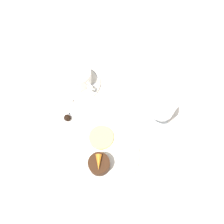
# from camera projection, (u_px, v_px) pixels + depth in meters

# --- Properties ---
(ground_plane) EXTENTS (3.00, 3.00, 0.00)m
(ground_plane) POSITION_uv_depth(u_px,v_px,m) (114.00, 147.00, 0.66)
(ground_plane) COLOR white
(dinner_plate) EXTENTS (0.23, 0.23, 0.01)m
(dinner_plate) POSITION_uv_depth(u_px,v_px,m) (100.00, 153.00, 0.65)
(dinner_plate) COLOR white
(dinner_plate) RESTS_ON ground_plane
(saucer) EXTENTS (0.14, 0.14, 0.01)m
(saucer) POSITION_uv_depth(u_px,v_px,m) (80.00, 83.00, 0.75)
(saucer) COLOR white
(saucer) RESTS_ON ground_plane
(coffee_cup) EXTENTS (0.11, 0.08, 0.06)m
(coffee_cup) POSITION_uv_depth(u_px,v_px,m) (79.00, 77.00, 0.72)
(coffee_cup) COLOR white
(coffee_cup) RESTS_ON saucer
(spoon) EXTENTS (0.02, 0.11, 0.00)m
(spoon) POSITION_uv_depth(u_px,v_px,m) (87.00, 90.00, 0.73)
(spoon) COLOR silver
(spoon) RESTS_ON saucer
(wine_glass) EXTENTS (0.07, 0.07, 0.13)m
(wine_glass) POSITION_uv_depth(u_px,v_px,m) (163.00, 107.00, 0.62)
(wine_glass) COLOR silver
(wine_glass) RESTS_ON ground_plane
(fork) EXTENTS (0.03, 0.18, 0.01)m
(fork) POSITION_uv_depth(u_px,v_px,m) (65.00, 117.00, 0.70)
(fork) COLOR silver
(fork) RESTS_ON ground_plane
(dessert_cake) EXTENTS (0.06, 0.06, 0.04)m
(dessert_cake) POSITION_uv_depth(u_px,v_px,m) (99.00, 164.00, 0.61)
(dessert_cake) COLOR #381E0F
(dessert_cake) RESTS_ON dinner_plate
(carrot_garnish) EXTENTS (0.04, 0.04, 0.02)m
(carrot_garnish) POSITION_uv_depth(u_px,v_px,m) (99.00, 162.00, 0.58)
(carrot_garnish) COLOR orange
(carrot_garnish) RESTS_ON dessert_cake
(pineapple_slice) EXTENTS (0.07, 0.07, 0.01)m
(pineapple_slice) POSITION_uv_depth(u_px,v_px,m) (101.00, 137.00, 0.66)
(pineapple_slice) COLOR #EFE075
(pineapple_slice) RESTS_ON dinner_plate
(chocolate_truffle) EXTENTS (0.02, 0.02, 0.02)m
(chocolate_truffle) POSITION_uv_depth(u_px,v_px,m) (67.00, 118.00, 0.69)
(chocolate_truffle) COLOR black
(chocolate_truffle) RESTS_ON ground_plane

